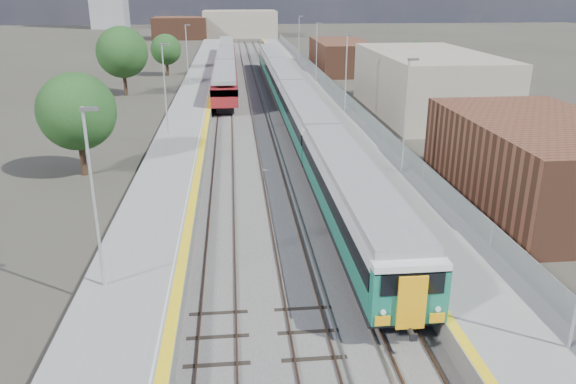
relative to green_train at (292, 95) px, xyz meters
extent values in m
plane|color=#47443A|center=(-1.50, 5.73, -2.26)|extent=(320.00, 320.00, 0.00)
cube|color=#565451|center=(-3.75, 8.23, -2.23)|extent=(10.50, 155.00, 0.06)
cube|color=#4C3323|center=(-0.72, 10.73, -2.15)|extent=(0.07, 160.00, 0.14)
cube|color=#4C3323|center=(0.72, 10.73, -2.15)|extent=(0.07, 160.00, 0.14)
cube|color=#4C3323|center=(-4.22, 10.73, -2.15)|extent=(0.07, 160.00, 0.14)
cube|color=#4C3323|center=(-2.78, 10.73, -2.15)|extent=(0.07, 160.00, 0.14)
cube|color=#4C3323|center=(-7.72, 10.73, -2.15)|extent=(0.07, 160.00, 0.14)
cube|color=#4C3323|center=(-6.28, 10.73, -2.15)|extent=(0.07, 160.00, 0.14)
cube|color=gray|center=(-1.05, 10.73, -2.16)|extent=(0.08, 160.00, 0.10)
cube|color=gray|center=(-2.45, 10.73, -2.16)|extent=(0.08, 160.00, 0.10)
cube|color=slate|center=(3.75, 8.23, -1.76)|extent=(4.70, 155.00, 1.00)
cube|color=gray|center=(3.75, 8.23, -1.25)|extent=(4.70, 155.00, 0.03)
cube|color=yellow|center=(1.65, 8.23, -1.23)|extent=(0.40, 155.00, 0.01)
cube|color=gray|center=(5.95, 8.23, -0.66)|extent=(0.06, 155.00, 1.20)
cylinder|color=#9EA0A3|center=(5.10, -22.27, 2.51)|extent=(0.12, 0.12, 7.50)
cube|color=#4C4C4F|center=(5.35, -22.27, 6.16)|extent=(0.70, 0.18, 0.14)
cylinder|color=#9EA0A3|center=(5.10, -2.27, 2.51)|extent=(0.12, 0.12, 7.50)
cube|color=#4C4C4F|center=(5.35, -2.27, 6.16)|extent=(0.70, 0.18, 0.14)
cylinder|color=#9EA0A3|center=(5.10, 17.73, 2.51)|extent=(0.12, 0.12, 7.50)
cube|color=#4C4C4F|center=(5.35, 17.73, 6.16)|extent=(0.70, 0.18, 0.14)
cylinder|color=#9EA0A3|center=(5.10, 37.73, 2.51)|extent=(0.12, 0.12, 7.50)
cube|color=#4C4C4F|center=(5.35, 37.73, 6.16)|extent=(0.70, 0.18, 0.14)
cube|color=slate|center=(-10.55, 8.23, -1.76)|extent=(4.30, 155.00, 1.00)
cube|color=gray|center=(-10.55, 8.23, -1.25)|extent=(4.30, 155.00, 0.03)
cube|color=yellow|center=(-8.65, 8.23, -1.23)|extent=(0.45, 155.00, 0.01)
cube|color=silver|center=(-9.00, 8.23, -1.23)|extent=(0.08, 155.00, 0.01)
cylinder|color=#9EA0A3|center=(-11.70, -36.27, 2.51)|extent=(0.12, 0.12, 7.50)
cube|color=#4C4C4F|center=(-11.45, -36.27, 6.16)|extent=(0.70, 0.18, 0.14)
cylinder|color=#9EA0A3|center=(-11.70, -10.27, 2.51)|extent=(0.12, 0.12, 7.50)
cube|color=#4C4C4F|center=(-11.45, -10.27, 6.16)|extent=(0.70, 0.18, 0.14)
cylinder|color=#9EA0A3|center=(-11.70, 15.73, 2.51)|extent=(0.12, 0.12, 7.50)
cube|color=#4C4C4F|center=(-11.45, 15.73, 6.16)|extent=(0.70, 0.18, 0.14)
cube|color=brown|center=(12.50, -26.27, 0.34)|extent=(9.00, 16.00, 5.20)
cube|color=gray|center=(14.50, 0.73, 0.94)|extent=(11.00, 22.00, 6.40)
cube|color=brown|center=(11.50, 33.73, 0.14)|extent=(8.00, 18.00, 4.80)
cube|color=gray|center=(-3.50, 105.73, 1.24)|extent=(20.00, 14.00, 7.00)
cube|color=brown|center=(-19.50, 100.73, 0.54)|extent=(14.00, 12.00, 5.60)
cube|color=black|center=(0.00, -30.12, -1.37)|extent=(2.75, 19.73, 0.47)
cube|color=#13634D|center=(0.00, -30.12, -0.56)|extent=(2.85, 19.73, 1.15)
cube|color=black|center=(0.00, -30.12, 0.35)|extent=(2.91, 19.73, 0.79)
cube|color=silver|center=(0.00, -30.12, 0.98)|extent=(2.85, 19.73, 0.49)
cube|color=gray|center=(0.00, -30.12, 1.40)|extent=(2.53, 19.73, 0.40)
cube|color=black|center=(0.00, -9.89, -1.37)|extent=(2.75, 19.73, 0.47)
cube|color=#13634D|center=(0.00, -9.89, -0.56)|extent=(2.85, 19.73, 1.15)
cube|color=black|center=(0.00, -9.89, 0.35)|extent=(2.91, 19.73, 0.79)
cube|color=silver|center=(0.00, -9.89, 0.98)|extent=(2.85, 19.73, 0.49)
cube|color=gray|center=(0.00, -9.89, 1.40)|extent=(2.53, 19.73, 0.40)
cube|color=black|center=(0.00, 10.33, -1.37)|extent=(2.75, 19.73, 0.47)
cube|color=#13634D|center=(0.00, 10.33, -0.56)|extent=(2.85, 19.73, 1.15)
cube|color=black|center=(0.00, 10.33, 0.35)|extent=(2.91, 19.73, 0.79)
cube|color=silver|center=(0.00, 10.33, 0.98)|extent=(2.85, 19.73, 0.49)
cube|color=gray|center=(0.00, 10.33, 1.40)|extent=(2.53, 19.73, 0.40)
cube|color=black|center=(0.00, 30.56, -1.37)|extent=(2.75, 19.73, 0.47)
cube|color=#13634D|center=(0.00, 30.56, -0.56)|extent=(2.85, 19.73, 1.15)
cube|color=black|center=(0.00, 30.56, 0.35)|extent=(2.91, 19.73, 0.79)
cube|color=silver|center=(0.00, 30.56, 0.98)|extent=(2.85, 19.73, 0.49)
cube|color=gray|center=(0.00, 30.56, 1.40)|extent=(2.53, 19.73, 0.40)
cube|color=#13634D|center=(0.00, -40.24, -0.08)|extent=(2.83, 0.61, 2.12)
cube|color=black|center=(0.00, -40.55, 0.52)|extent=(2.33, 0.06, 0.81)
cube|color=#F6A610|center=(0.00, -40.61, -0.19)|extent=(1.06, 0.10, 2.12)
cube|color=black|center=(-7.00, 9.61, -1.78)|extent=(1.92, 16.35, 0.67)
cube|color=maroon|center=(-7.00, 9.61, -0.18)|extent=(2.83, 19.23, 2.02)
cube|color=black|center=(-7.00, 9.61, 0.32)|extent=(2.89, 19.23, 0.71)
cube|color=gray|center=(-7.00, 9.61, 1.33)|extent=(2.53, 19.23, 0.40)
cube|color=black|center=(-7.00, 29.35, -1.78)|extent=(1.92, 16.35, 0.67)
cube|color=maroon|center=(-7.00, 29.35, -0.18)|extent=(2.83, 19.23, 2.02)
cube|color=black|center=(-7.00, 29.35, 0.32)|extent=(2.89, 19.23, 0.71)
cube|color=gray|center=(-7.00, 29.35, 1.33)|extent=(2.53, 19.23, 0.40)
cube|color=black|center=(-7.00, 49.08, -1.78)|extent=(1.92, 16.35, 0.67)
cube|color=maroon|center=(-7.00, 49.08, -0.18)|extent=(2.83, 19.23, 2.02)
cube|color=black|center=(-7.00, 49.08, 0.32)|extent=(2.89, 19.23, 0.71)
cube|color=gray|center=(-7.00, 49.08, 1.33)|extent=(2.53, 19.23, 0.40)
cylinder|color=#382619|center=(-16.93, -17.85, -0.98)|extent=(0.44, 0.44, 2.56)
sphere|color=#183D17|center=(-16.93, -17.85, 2.36)|extent=(5.40, 5.40, 5.40)
cylinder|color=#382619|center=(-19.46, 14.53, -0.78)|extent=(0.44, 0.44, 2.95)
sphere|color=#183D17|center=(-19.46, 14.53, 3.07)|extent=(6.23, 6.23, 6.23)
cylinder|color=#382619|center=(-16.05, 31.58, -1.17)|extent=(0.44, 0.44, 2.19)
sphere|color=#183D17|center=(-16.05, 31.58, 1.69)|extent=(4.62, 4.62, 4.62)
cylinder|color=#382619|center=(20.36, 22.55, -1.28)|extent=(0.44, 0.44, 1.96)
sphere|color=#183D17|center=(20.36, 22.55, 1.28)|extent=(4.14, 4.14, 4.14)
camera|label=1|loc=(-6.11, -57.55, 10.36)|focal=35.00mm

